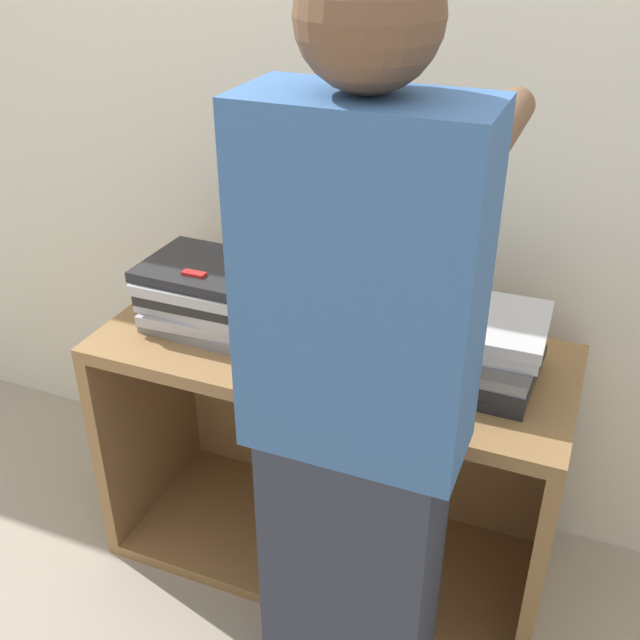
# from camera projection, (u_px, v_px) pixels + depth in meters

# --- Properties ---
(ground_plane) EXTENTS (12.00, 12.00, 0.00)m
(ground_plane) POSITION_uv_depth(u_px,v_px,m) (295.00, 616.00, 2.01)
(ground_plane) COLOR #9E9384
(wall_back) EXTENTS (8.00, 0.05, 2.40)m
(wall_back) POSITION_uv_depth(u_px,v_px,m) (384.00, 114.00, 1.91)
(wall_back) COLOR silver
(wall_back) RESTS_ON ground_plane
(cart) EXTENTS (1.20, 0.51, 0.70)m
(cart) POSITION_uv_depth(u_px,v_px,m) (339.00, 443.00, 2.09)
(cart) COLOR olive
(cart) RESTS_ON ground_plane
(laptop_open) EXTENTS (0.31, 0.37, 0.25)m
(laptop_open) POSITION_uv_depth(u_px,v_px,m) (340.00, 319.00, 1.89)
(laptop_open) COLOR #B7B7BC
(laptop_open) RESTS_ON cart
(laptop_stack_left) EXTENTS (0.34, 0.27, 0.17)m
(laptop_stack_left) POSITION_uv_depth(u_px,v_px,m) (210.00, 294.00, 1.94)
(laptop_stack_left) COLOR gray
(laptop_stack_left) RESTS_ON cart
(laptop_stack_right) EXTENTS (0.33, 0.27, 0.17)m
(laptop_stack_right) POSITION_uv_depth(u_px,v_px,m) (470.00, 346.00, 1.72)
(laptop_stack_right) COLOR #232326
(laptop_stack_right) RESTS_ON cart
(person) EXTENTS (0.40, 0.53, 1.65)m
(person) POSITION_uv_depth(u_px,v_px,m) (358.00, 424.00, 1.39)
(person) COLOR #2D3342
(person) RESTS_ON ground_plane
(inventory_tag) EXTENTS (0.06, 0.02, 0.01)m
(inventory_tag) POSITION_uv_depth(u_px,v_px,m) (194.00, 274.00, 1.84)
(inventory_tag) COLOR red
(inventory_tag) RESTS_ON laptop_stack_left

